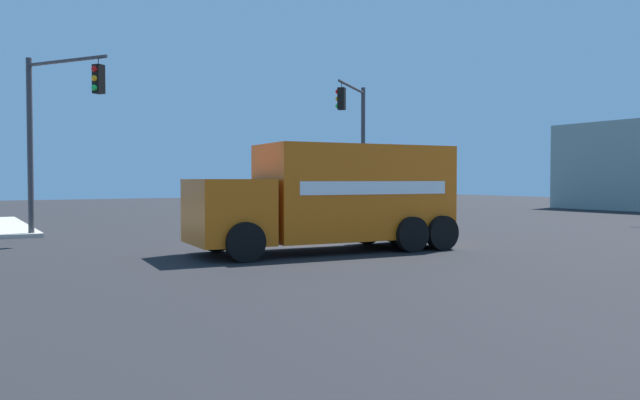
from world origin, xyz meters
The scene contains 4 objects.
ground_plane centered at (0.00, 0.00, 0.00)m, with size 100.00×100.00×0.00m, color black.
delivery_truck centered at (1.92, -0.30, 1.55)m, with size 3.32×7.69×3.01m.
traffic_light_primary centered at (-6.35, -6.61, 4.16)m, with size 3.17×2.15×6.18m.
traffic_light_secondary centered at (-7.20, 6.69, 4.23)m, with size 2.68×3.15×6.49m.
Camera 1 is at (16.88, -9.74, 2.04)m, focal length 34.89 mm.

